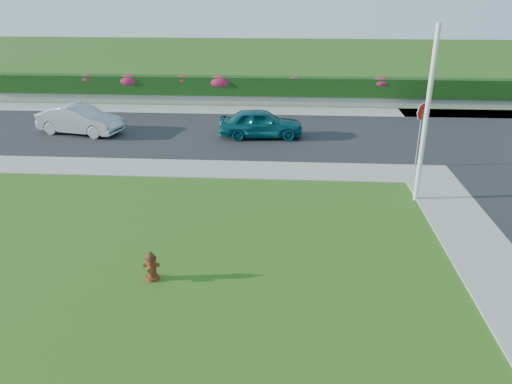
# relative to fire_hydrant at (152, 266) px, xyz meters

# --- Properties ---
(ground) EXTENTS (120.00, 120.00, 0.00)m
(ground) POSITION_rel_fire_hydrant_xyz_m (1.83, -0.92, -0.37)
(ground) COLOR black
(ground) RESTS_ON ground
(street_far) EXTENTS (26.00, 8.00, 0.04)m
(street_far) POSITION_rel_fire_hydrant_xyz_m (-3.17, 13.08, -0.35)
(street_far) COLOR black
(street_far) RESTS_ON ground
(sidewalk_far) EXTENTS (24.00, 2.00, 0.04)m
(sidewalk_far) POSITION_rel_fire_hydrant_xyz_m (-4.17, 8.08, -0.35)
(sidewalk_far) COLOR gray
(sidewalk_far) RESTS_ON ground
(curb_corner) EXTENTS (2.00, 2.00, 0.04)m
(curb_corner) POSITION_rel_fire_hydrant_xyz_m (8.83, 8.08, -0.35)
(curb_corner) COLOR gray
(curb_corner) RESTS_ON ground
(sidewalk_beyond) EXTENTS (34.00, 2.00, 0.04)m
(sidewalk_beyond) POSITION_rel_fire_hydrant_xyz_m (0.83, 18.08, -0.35)
(sidewalk_beyond) COLOR gray
(sidewalk_beyond) RESTS_ON ground
(retaining_wall) EXTENTS (34.00, 0.40, 0.60)m
(retaining_wall) POSITION_rel_fire_hydrant_xyz_m (0.83, 19.58, -0.07)
(retaining_wall) COLOR gray
(retaining_wall) RESTS_ON ground
(hedge) EXTENTS (32.00, 0.90, 1.10)m
(hedge) POSITION_rel_fire_hydrant_xyz_m (0.83, 19.68, 0.78)
(hedge) COLOR black
(hedge) RESTS_ON retaining_wall
(fire_hydrant) EXTENTS (0.40, 0.38, 0.78)m
(fire_hydrant) POSITION_rel_fire_hydrant_xyz_m (0.00, 0.00, 0.00)
(fire_hydrant) COLOR #501E0C
(fire_hydrant) RESTS_ON ground
(sedan_teal) EXTENTS (4.12, 1.91, 1.37)m
(sedan_teal) POSITION_rel_fire_hydrant_xyz_m (2.03, 12.66, 0.35)
(sedan_teal) COLOR #0B4D59
(sedan_teal) RESTS_ON street_far
(sedan_silver) EXTENTS (4.40, 2.37, 1.38)m
(sedan_silver) POSITION_rel_fire_hydrant_xyz_m (-6.88, 12.70, 0.36)
(sedan_silver) COLOR #A0A3A7
(sedan_silver) RESTS_ON street_far
(utility_pole) EXTENTS (0.16, 0.16, 5.86)m
(utility_pole) POSITION_rel_fire_hydrant_xyz_m (7.81, 5.56, 2.56)
(utility_pole) COLOR silver
(utility_pole) RESTS_ON ground
(stop_sign) EXTENTS (0.54, 0.51, 2.65)m
(stop_sign) POSITION_rel_fire_hydrant_xyz_m (8.58, 8.95, 1.60)
(stop_sign) COLOR slate
(stop_sign) RESTS_ON ground
(flower_clump_a) EXTENTS (1.17, 0.75, 0.59)m
(flower_clump_a) POSITION_rel_fire_hydrant_xyz_m (-9.05, 19.58, 1.10)
(flower_clump_a) COLOR #A31C3A
(flower_clump_a) RESTS_ON hedge
(flower_clump_b) EXTENTS (1.45, 0.93, 0.72)m
(flower_clump_b) POSITION_rel_fire_hydrant_xyz_m (-6.43, 19.58, 1.04)
(flower_clump_b) COLOR #A31C3A
(flower_clump_b) RESTS_ON hedge
(flower_clump_c) EXTENTS (1.13, 0.73, 0.56)m
(flower_clump_c) POSITION_rel_fire_hydrant_xyz_m (-3.10, 19.58, 1.10)
(flower_clump_c) COLOR #A31C3A
(flower_clump_c) RESTS_ON hedge
(flower_clump_d) EXTENTS (1.53, 0.98, 0.76)m
(flower_clump_d) POSITION_rel_fire_hydrant_xyz_m (-0.82, 19.58, 1.03)
(flower_clump_d) COLOR #A31C3A
(flower_clump_d) RESTS_ON hedge
(flower_clump_e) EXTENTS (1.05, 0.67, 0.52)m
(flower_clump_e) POSITION_rel_fire_hydrant_xyz_m (3.69, 19.58, 1.12)
(flower_clump_e) COLOR #A31C3A
(flower_clump_e) RESTS_ON hedge
(flower_clump_f) EXTENTS (1.26, 0.81, 0.63)m
(flower_clump_f) POSITION_rel_fire_hydrant_xyz_m (8.77, 19.58, 1.08)
(flower_clump_f) COLOR #A31C3A
(flower_clump_f) RESTS_ON hedge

